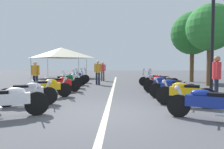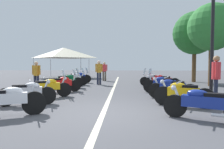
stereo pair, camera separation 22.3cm
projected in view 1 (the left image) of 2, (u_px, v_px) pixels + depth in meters
name	position (u px, v px, depth m)	size (l,w,h in m)	color
ground_plane	(106.00, 114.00, 6.05)	(80.00, 80.00, 0.00)	#4C4C51
lane_centre_stripe	(112.00, 91.00, 11.29)	(23.25, 0.16, 0.01)	beige
motorcycle_left_row_0	(9.00, 101.00, 5.58)	(1.11, 1.99, 1.02)	black
motorcycle_left_row_1	(29.00, 93.00, 7.20)	(0.90, 1.95, 1.00)	black
motorcycle_left_row_2	(47.00, 87.00, 8.85)	(1.08, 2.03, 1.21)	black
motorcycle_left_row_3	(61.00, 83.00, 10.57)	(1.10, 1.94, 1.20)	black
motorcycle_left_row_4	(66.00, 81.00, 12.13)	(1.06, 1.92, 1.22)	black
motorcycle_left_row_5	(72.00, 79.00, 13.80)	(1.02, 1.97, 1.22)	black
motorcycle_left_row_6	(76.00, 77.00, 15.55)	(1.09, 1.98, 1.21)	black
motorcycle_right_row_0	(207.00, 103.00, 5.35)	(1.09, 1.97, 0.99)	black
motorcycle_right_row_1	(185.00, 93.00, 7.08)	(0.99, 1.92, 1.02)	black
motorcycle_right_row_2	(173.00, 88.00, 8.70)	(0.83, 2.03, 1.00)	black
motorcycle_right_row_3	(164.00, 84.00, 10.30)	(0.85, 2.07, 1.22)	black
motorcycle_right_row_4	(161.00, 81.00, 12.07)	(0.98, 2.03, 1.22)	black
motorcycle_right_row_5	(153.00, 79.00, 13.63)	(0.89, 1.94, 1.19)	black
street_lamp_twin_globe	(213.00, 16.00, 8.59)	(0.32, 1.22, 5.10)	black
bystander_0	(217.00, 75.00, 7.90)	(0.50, 0.32, 1.79)	#1E2338
bystander_1	(98.00, 71.00, 14.44)	(0.32, 0.49, 1.71)	#1E2338
bystander_2	(35.00, 73.00, 11.62)	(0.32, 0.52, 1.61)	#1E2338
bystander_3	(103.00, 70.00, 17.73)	(0.32, 0.52, 1.64)	brown
roadside_tree_0	(192.00, 34.00, 16.63)	(3.45, 3.45, 5.68)	brown
roadside_tree_1	(210.00, 28.00, 13.59)	(3.11, 3.11, 5.45)	brown
event_tent	(61.00, 53.00, 21.68)	(5.12, 5.12, 3.20)	beige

